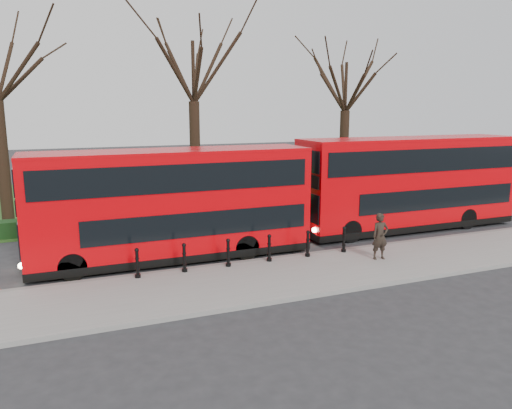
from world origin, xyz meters
name	(u,v)px	position (x,y,z in m)	size (l,w,h in m)	color
ground	(215,260)	(0.00, 0.00, 0.00)	(120.00, 120.00, 0.00)	#28282B
pavement	(242,283)	(0.00, -3.00, 0.07)	(60.00, 4.00, 0.15)	gray
kerb	(223,266)	(0.00, -1.00, 0.07)	(60.00, 0.25, 0.16)	slate
grass_verge	(147,197)	(0.00, 15.00, 0.03)	(60.00, 18.00, 0.06)	#2A4E1A
hedge	(175,216)	(0.00, 6.80, 0.40)	(60.00, 0.90, 0.80)	black
yellow_line_outer	(221,265)	(0.00, -0.70, 0.01)	(60.00, 0.10, 0.01)	yellow
yellow_line_inner	(219,264)	(0.00, -0.50, 0.01)	(60.00, 0.10, 0.01)	yellow
tree_mid	(193,65)	(2.00, 10.00, 8.25)	(7.26, 7.26, 11.34)	black
tree_right	(346,81)	(12.00, 10.00, 7.52)	(6.63, 6.63, 10.36)	black
bollard_row	(249,251)	(0.90, -1.35, 0.65)	(8.39, 0.15, 1.00)	black
bus_lead	(173,205)	(-1.47, 0.75, 2.18)	(10.85, 2.49, 4.32)	#D30108
bus_rear	(409,184)	(10.33, 1.37, 2.26)	(11.26, 2.59, 4.48)	#D30108
pedestrian	(380,236)	(5.78, -2.69, 1.05)	(0.66, 0.43, 1.80)	black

